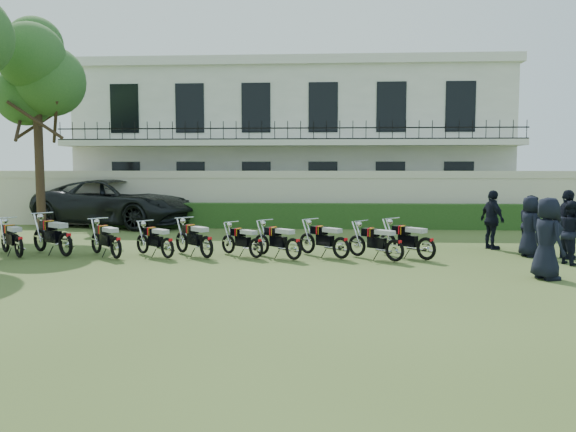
% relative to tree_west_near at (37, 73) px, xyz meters
% --- Properties ---
extents(ground, '(100.00, 100.00, 0.00)m').
position_rel_tree_west_near_xyz_m(ground, '(8.96, -5.00, -5.89)').
color(ground, '#394C1E').
rests_on(ground, ground).
extents(perimeter_wall, '(30.00, 0.35, 2.30)m').
position_rel_tree_west_near_xyz_m(perimeter_wall, '(8.96, 3.00, -4.72)').
color(perimeter_wall, beige).
rests_on(perimeter_wall, ground).
extents(hedge, '(18.00, 0.60, 1.00)m').
position_rel_tree_west_near_xyz_m(hedge, '(9.96, 2.20, -5.39)').
color(hedge, '#1C4017').
rests_on(hedge, ground).
extents(building, '(20.40, 9.60, 7.40)m').
position_rel_tree_west_near_xyz_m(building, '(8.96, 8.96, -2.18)').
color(building, white).
rests_on(building, ground).
extents(tree_west_near, '(3.40, 3.20, 7.90)m').
position_rel_tree_west_near_xyz_m(tree_west_near, '(0.00, 0.00, 0.00)').
color(tree_west_near, '#473323').
rests_on(tree_west_near, ground).
extents(motorcycle_0, '(1.38, 1.39, 1.02)m').
position_rel_tree_west_near_xyz_m(motorcycle_0, '(2.30, -5.80, -5.42)').
color(motorcycle_0, black).
rests_on(motorcycle_0, ground).
extents(motorcycle_1, '(1.75, 1.32, 1.14)m').
position_rel_tree_west_near_xyz_m(motorcycle_1, '(3.47, -5.55, -5.36)').
color(motorcycle_1, black).
rests_on(motorcycle_1, ground).
extents(motorcycle_2, '(1.38, 1.39, 1.02)m').
position_rel_tree_west_near_xyz_m(motorcycle_2, '(4.97, -5.82, -5.42)').
color(motorcycle_2, black).
rests_on(motorcycle_2, ground).
extents(motorcycle_3, '(1.40, 1.19, 0.96)m').
position_rel_tree_west_near_xyz_m(motorcycle_3, '(6.31, -5.66, -5.45)').
color(motorcycle_3, black).
rests_on(motorcycle_3, ground).
extents(motorcycle_4, '(1.38, 1.42, 1.03)m').
position_rel_tree_west_near_xyz_m(motorcycle_4, '(7.35, -5.58, -5.41)').
color(motorcycle_4, black).
rests_on(motorcycle_4, ground).
extents(motorcycle_5, '(1.33, 1.17, 0.92)m').
position_rel_tree_west_near_xyz_m(motorcycle_5, '(8.67, -5.48, -5.46)').
color(motorcycle_5, black).
rests_on(motorcycle_5, ground).
extents(motorcycle_6, '(1.42, 1.29, 1.00)m').
position_rel_tree_west_near_xyz_m(motorcycle_6, '(9.68, -5.72, -5.43)').
color(motorcycle_6, black).
rests_on(motorcycle_6, ground).
extents(motorcycle_7, '(1.41, 1.33, 1.01)m').
position_rel_tree_west_near_xyz_m(motorcycle_7, '(10.94, -5.47, -5.42)').
color(motorcycle_7, black).
rests_on(motorcycle_7, ground).
extents(motorcycle_8, '(1.40, 1.30, 1.00)m').
position_rel_tree_west_near_xyz_m(motorcycle_8, '(12.30, -5.82, -5.43)').
color(motorcycle_8, black).
rests_on(motorcycle_8, ground).
extents(motorcycle_9, '(1.37, 1.45, 1.04)m').
position_rel_tree_west_near_xyz_m(motorcycle_9, '(13.15, -5.56, -5.41)').
color(motorcycle_9, black).
rests_on(motorcycle_9, ground).
extents(suv, '(7.62, 5.22, 1.94)m').
position_rel_tree_west_near_xyz_m(suv, '(1.87, 2.66, -4.92)').
color(suv, black).
rests_on(suv, ground).
extents(officer_0, '(0.78, 1.00, 1.80)m').
position_rel_tree_west_near_xyz_m(officer_0, '(15.34, -7.79, -4.99)').
color(officer_0, black).
rests_on(officer_0, ground).
extents(officer_1, '(0.76, 0.90, 1.62)m').
position_rel_tree_west_near_xyz_m(officer_1, '(16.71, -5.81, -5.08)').
color(officer_1, black).
rests_on(officer_1, ground).
extents(officer_2, '(0.49, 1.10, 1.86)m').
position_rel_tree_west_near_xyz_m(officer_2, '(16.97, -4.93, -4.96)').
color(officer_2, black).
rests_on(officer_2, ground).
extents(officer_3, '(0.60, 0.86, 1.66)m').
position_rel_tree_west_near_xyz_m(officer_3, '(16.12, -4.60, -5.06)').
color(officer_3, black).
rests_on(officer_3, ground).
extents(officer_4, '(0.64, 0.82, 1.66)m').
position_rel_tree_west_near_xyz_m(officer_4, '(16.40, -3.95, -5.06)').
color(officer_4, black).
rests_on(officer_4, ground).
extents(officer_5, '(0.74, 1.12, 1.77)m').
position_rel_tree_west_near_xyz_m(officer_5, '(15.51, -3.26, -5.00)').
color(officer_5, black).
rests_on(officer_5, ground).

